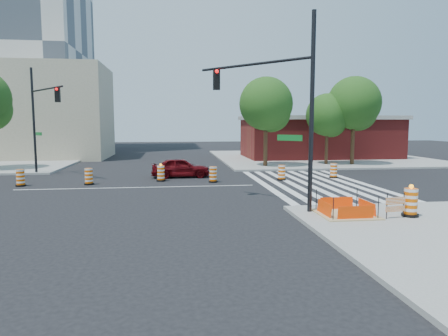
{
  "coord_description": "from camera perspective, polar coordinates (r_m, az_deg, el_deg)",
  "views": [
    {
      "loc": [
        2.14,
        -23.98,
        3.8
      ],
      "look_at": [
        4.88,
        -2.68,
        1.4
      ],
      "focal_mm": 32.0,
      "sensor_mm": 36.0,
      "label": 1
    }
  ],
  "objects": [
    {
      "name": "beige_midrise",
      "position": [
        48.12,
        -24.63,
        7.24
      ],
      "size": [
        14.0,
        10.0,
        10.0
      ],
      "primitive_type": "cube",
      "color": "tan",
      "rests_on": "ground"
    },
    {
      "name": "tree_north_c",
      "position": [
        34.57,
        6.07,
        8.67
      ],
      "size": [
        4.56,
        4.56,
        7.75
      ],
      "color": "#382314",
      "rests_on": "ground"
    },
    {
      "name": "median_drum_4",
      "position": [
        25.85,
        -1.56,
        -1.0
      ],
      "size": [
        0.6,
        0.6,
        1.02
      ],
      "color": "black",
      "rests_on": "ground"
    },
    {
      "name": "signal_pole_se",
      "position": [
        17.63,
        7.54,
        10.15
      ],
      "size": [
        4.22,
        4.66,
        8.12
      ],
      "rotation": [
        0.0,
        0.0,
        2.3
      ],
      "color": "black",
      "rests_on": "ground"
    },
    {
      "name": "red_coupe",
      "position": [
        28.39,
        -6.2,
        0.08
      ],
      "size": [
        4.16,
        1.74,
        1.41
      ],
      "primitive_type": "imported",
      "rotation": [
        0.0,
        0.0,
        1.59
      ],
      "color": "#4F060A",
      "rests_on": "ground"
    },
    {
      "name": "crosswalk_east",
      "position": [
        25.83,
        12.71,
        -2.23
      ],
      "size": [
        6.75,
        13.5,
        0.01
      ],
      "color": "silver",
      "rests_on": "ground"
    },
    {
      "name": "median_drum_3",
      "position": [
        26.66,
        -9.0,
        -0.83
      ],
      "size": [
        0.6,
        0.6,
        1.18
      ],
      "color": "black",
      "rests_on": "ground"
    },
    {
      "name": "median_drum_6",
      "position": [
        28.9,
        15.38,
        -0.45
      ],
      "size": [
        0.6,
        0.6,
        1.02
      ],
      "color": "black",
      "rests_on": "ground"
    },
    {
      "name": "tree_north_e",
      "position": [
        37.73,
        18.11,
        8.42
      ],
      "size": [
        4.68,
        4.68,
        7.96
      ],
      "color": "#382314",
      "rests_on": "ground"
    },
    {
      "name": "excavation_pit",
      "position": [
        16.86,
        16.97,
        -6.16
      ],
      "size": [
        2.2,
        2.2,
        0.9
      ],
      "color": "tan",
      "rests_on": "ground"
    },
    {
      "name": "median_drum_1",
      "position": [
        27.21,
        -27.07,
        -1.33
      ],
      "size": [
        0.6,
        0.6,
        1.02
      ],
      "color": "black",
      "rests_on": "ground"
    },
    {
      "name": "sidewalk_ne",
      "position": [
        45.03,
        13.32,
        1.47
      ],
      "size": [
        22.0,
        22.0,
        0.15
      ],
      "primitive_type": "cube",
      "color": "gray",
      "rests_on": "ground"
    },
    {
      "name": "barricade",
      "position": [
        16.82,
        23.28,
        -4.8
      ],
      "size": [
        0.84,
        0.14,
        0.98
      ],
      "rotation": [
        0.0,
        0.0,
        0.12
      ],
      "color": "#E45A04",
      "rests_on": "ground"
    },
    {
      "name": "median_drum_5",
      "position": [
        27.08,
        8.24,
        -0.73
      ],
      "size": [
        0.6,
        0.6,
        1.02
      ],
      "color": "black",
      "rests_on": "ground"
    },
    {
      "name": "ground",
      "position": [
        24.38,
        -12.29,
        -2.74
      ],
      "size": [
        120.0,
        120.0,
        0.0
      ],
      "primitive_type": "plane",
      "color": "black",
      "rests_on": "ground"
    },
    {
      "name": "signal_pole_nw",
      "position": [
        31.49,
        -24.72,
        7.52
      ],
      "size": [
        3.5,
        4.84,
        7.73
      ],
      "rotation": [
        0.0,
        0.0,
        -0.95
      ],
      "color": "black",
      "rests_on": "ground"
    },
    {
      "name": "brick_storefront",
      "position": [
        44.9,
        13.39,
        4.32
      ],
      "size": [
        16.5,
        8.5,
        4.6
      ],
      "color": "maroon",
      "rests_on": "ground"
    },
    {
      "name": "lane_centerline",
      "position": [
        24.37,
        -12.29,
        -2.73
      ],
      "size": [
        14.0,
        0.12,
        0.01
      ],
      "primitive_type": "cube",
      "color": "silver",
      "rests_on": "ground"
    },
    {
      "name": "median_drum_2",
      "position": [
        26.26,
        -18.75,
        -1.23
      ],
      "size": [
        0.6,
        0.6,
        1.02
      ],
      "color": "black",
      "rests_on": "ground"
    },
    {
      "name": "tree_north_d",
      "position": [
        37.18,
        14.58,
        7.03
      ],
      "size": [
        3.81,
        3.81,
        6.48
      ],
      "color": "#382314",
      "rests_on": "ground"
    },
    {
      "name": "pit_drum",
      "position": [
        17.4,
        25.09,
        -4.57
      ],
      "size": [
        0.65,
        0.65,
        1.28
      ],
      "color": "black",
      "rests_on": "ground"
    }
  ]
}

